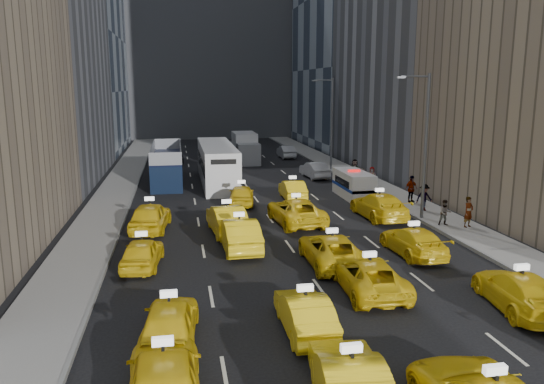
{
  "coord_description": "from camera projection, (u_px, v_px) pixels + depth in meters",
  "views": [
    {
      "loc": [
        -5.63,
        -18.05,
        8.25
      ],
      "look_at": [
        -0.11,
        12.62,
        2.0
      ],
      "focal_mm": 35.0,
      "sensor_mm": 36.0,
      "label": 1
    }
  ],
  "objects": [
    {
      "name": "pedestrian_0",
      "position": [
        469.0,
        212.0,
        30.8
      ],
      "size": [
        0.77,
        0.63,
        1.8
      ],
      "primitive_type": "imported",
      "rotation": [
        0.0,
        0.0,
        0.36
      ],
      "color": "gray",
      "rests_on": "sidewalk_east"
    },
    {
      "name": "pedestrian_1",
      "position": [
        445.0,
        213.0,
        31.22
      ],
      "size": [
        0.81,
        0.55,
        1.53
      ],
      "primitive_type": "imported",
      "rotation": [
        0.0,
        0.0,
        -0.2
      ],
      "color": "gray",
      "rests_on": "sidewalk_east"
    },
    {
      "name": "misc_car_0",
      "position": [
        314.0,
        170.0,
        48.31
      ],
      "size": [
        1.94,
        4.55,
        1.46
      ],
      "primitive_type": "imported",
      "rotation": [
        0.0,
        0.0,
        3.23
      ],
      "color": "#B1B3BA",
      "rests_on": "ground"
    },
    {
      "name": "box_truck",
      "position": [
        245.0,
        148.0,
        58.21
      ],
      "size": [
        2.94,
        7.13,
        3.18
      ],
      "rotation": [
        0.0,
        0.0,
        0.08
      ],
      "color": "silver",
      "rests_on": "ground"
    },
    {
      "name": "taxi_17",
      "position": [
        293.0,
        190.0,
        39.22
      ],
      "size": [
        1.64,
        4.35,
        1.42
      ],
      "primitive_type": "imported",
      "rotation": [
        0.0,
        0.0,
        3.11
      ],
      "color": "yellow",
      "rests_on": "ground"
    },
    {
      "name": "taxi_13",
      "position": [
        227.0,
        219.0,
        30.13
      ],
      "size": [
        2.14,
        5.06,
        1.62
      ],
      "primitive_type": "imported",
      "rotation": [
        0.0,
        0.0,
        3.23
      ],
      "color": "yellow",
      "rests_on": "ground"
    },
    {
      "name": "taxi_9",
      "position": [
        239.0,
        234.0,
        27.1
      ],
      "size": [
        1.86,
        4.99,
        1.63
      ],
      "primitive_type": "imported",
      "rotation": [
        0.0,
        0.0,
        3.17
      ],
      "color": "yellow",
      "rests_on": "ground"
    },
    {
      "name": "city_bus",
      "position": [
        217.0,
        164.0,
        45.48
      ],
      "size": [
        3.29,
        13.1,
        3.36
      ],
      "rotation": [
        0.0,
        0.0,
        0.05
      ],
      "color": "silver",
      "rests_on": "ground"
    },
    {
      "name": "pedestrian_5",
      "position": [
        355.0,
        170.0,
        45.53
      ],
      "size": [
        1.86,
        0.88,
        1.93
      ],
      "primitive_type": "imported",
      "rotation": [
        0.0,
        0.0,
        -0.21
      ],
      "color": "gray",
      "rests_on": "sidewalk_east"
    },
    {
      "name": "ground",
      "position": [
        334.0,
        308.0,
        20.02
      ],
      "size": [
        160.0,
        160.0,
        0.0
      ],
      "primitive_type": "plane",
      "color": "black",
      "rests_on": "ground"
    },
    {
      "name": "pedestrian_3",
      "position": [
        411.0,
        189.0,
        37.38
      ],
      "size": [
        1.23,
        0.86,
        1.92
      ],
      "primitive_type": "imported",
      "rotation": [
        0.0,
        0.0,
        0.35
      ],
      "color": "gray",
      "rests_on": "sidewalk_east"
    },
    {
      "name": "sidewalk_east",
      "position": [
        367.0,
        182.0,
        45.95
      ],
      "size": [
        3.0,
        90.0,
        0.15
      ],
      "primitive_type": "cube",
      "color": "gray",
      "rests_on": "ground"
    },
    {
      "name": "sidewalk_west",
      "position": [
        117.0,
        190.0,
        42.3
      ],
      "size": [
        3.0,
        90.0,
        0.15
      ],
      "primitive_type": "cube",
      "color": "gray",
      "rests_on": "ground"
    },
    {
      "name": "misc_car_1",
      "position": [
        168.0,
        155.0,
        57.99
      ],
      "size": [
        3.35,
        6.08,
        1.61
      ],
      "primitive_type": "imported",
      "rotation": [
        0.0,
        0.0,
        3.26
      ],
      "color": "black",
      "rests_on": "ground"
    },
    {
      "name": "misc_car_3",
      "position": [
        207.0,
        153.0,
        60.54
      ],
      "size": [
        1.87,
        4.54,
        1.54
      ],
      "primitive_type": "imported",
      "rotation": [
        0.0,
        0.0,
        3.15
      ],
      "color": "black",
      "rests_on": "ground"
    },
    {
      "name": "taxi_1",
      "position": [
        350.0,
        384.0,
        13.55
      ],
      "size": [
        2.19,
        4.85,
        1.54
      ],
      "primitive_type": "imported",
      "rotation": [
        0.0,
        0.0,
        3.02
      ],
      "color": "yellow",
      "rests_on": "ground"
    },
    {
      "name": "taxi_11",
      "position": [
        413.0,
        241.0,
        26.26
      ],
      "size": [
        2.08,
        4.81,
        1.38
      ],
      "primitive_type": "imported",
      "rotation": [
        0.0,
        0.0,
        3.17
      ],
      "color": "yellow",
      "rests_on": "ground"
    },
    {
      "name": "taxi_4",
      "position": [
        170.0,
        321.0,
        17.2
      ],
      "size": [
        2.11,
        4.46,
        1.47
      ],
      "primitive_type": "imported",
      "rotation": [
        0.0,
        0.0,
        3.05
      ],
      "color": "yellow",
      "rests_on": "ground"
    },
    {
      "name": "taxi_5",
      "position": [
        305.0,
        313.0,
        17.98
      ],
      "size": [
        1.45,
        4.15,
        1.37
      ],
      "primitive_type": "imported",
      "rotation": [
        0.0,
        0.0,
        3.14
      ],
      "color": "yellow",
      "rests_on": "ground"
    },
    {
      "name": "pedestrian_4",
      "position": [
        372.0,
        177.0,
        43.25
      ],
      "size": [
        0.9,
        0.7,
        1.62
      ],
      "primitive_type": "imported",
      "rotation": [
        0.0,
        0.0,
        -0.38
      ],
      "color": "gray",
      "rests_on": "sidewalk_east"
    },
    {
      "name": "taxi_8",
      "position": [
        142.0,
        253.0,
        24.47
      ],
      "size": [
        2.07,
        4.18,
        1.37
      ],
      "primitive_type": "imported",
      "rotation": [
        0.0,
        0.0,
        3.03
      ],
      "color": "yellow",
      "rests_on": "ground"
    },
    {
      "name": "misc_car_2",
      "position": [
        235.0,
        147.0,
        65.91
      ],
      "size": [
        2.7,
        5.75,
        1.62
      ],
      "primitive_type": "imported",
      "rotation": [
        0.0,
        0.0,
        3.06
      ],
      "color": "gray",
      "rests_on": "ground"
    },
    {
      "name": "taxi_6",
      "position": [
        369.0,
        276.0,
        21.5
      ],
      "size": [
        2.49,
        5.05,
        1.38
      ],
      "primitive_type": "imported",
      "rotation": [
        0.0,
        0.0,
        3.1
      ],
      "color": "yellow",
      "rests_on": "ground"
    },
    {
      "name": "taxi_0",
      "position": [
        164.0,
        379.0,
        13.67
      ],
      "size": [
        2.04,
        4.89,
        1.66
      ],
      "primitive_type": "imported",
      "rotation": [
        0.0,
        0.0,
        3.16
      ],
      "color": "yellow",
      "rests_on": "ground"
    },
    {
      "name": "curb_east",
      "position": [
        351.0,
        182.0,
        45.7
      ],
      "size": [
        0.15,
        90.0,
        0.18
      ],
      "primitive_type": "cube",
      "color": "slate",
      "rests_on": "ground"
    },
    {
      "name": "curb_west",
      "position": [
        135.0,
        189.0,
        42.55
      ],
      "size": [
        0.15,
        90.0,
        0.18
      ],
      "primitive_type": "cube",
      "color": "slate",
      "rests_on": "ground"
    },
    {
      "name": "taxi_15",
      "position": [
        379.0,
        206.0,
        33.54
      ],
      "size": [
        2.44,
        5.61,
        1.61
      ],
      "primitive_type": "imported",
      "rotation": [
        0.0,
        0.0,
        3.18
      ],
      "color": "yellow",
      "rests_on": "ground"
    },
    {
      "name": "pedestrian_2",
      "position": [
        424.0,
        197.0,
        34.87
      ],
      "size": [
        1.18,
        0.55,
        1.77
      ],
      "primitive_type": "imported",
      "rotation": [
        0.0,
        0.0,
        0.07
      ],
      "color": "gray",
      "rests_on": "sidewalk_east"
    },
    {
      "name": "taxi_12",
      "position": [
        150.0,
        216.0,
        30.67
      ],
      "size": [
        2.55,
        5.08,
        1.66
      ],
      "primitive_type": "imported",
      "rotation": [
        0.0,
        0.0,
        3.02
      ],
      "color": "yellow",
      "rests_on": "ground"
    },
    {
      "name": "taxi_14",
      "position": [
        296.0,
        211.0,
        32.21
      ],
      "size": [
        3.03,
        5.77,
        1.55
      ],
      "primitive_type": "imported",
      "rotation": [
        0.0,
        0.0,
        3.23
      ],
      "color": "yellow",
      "rests_on": "ground"
    },
    {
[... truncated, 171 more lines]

